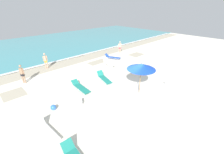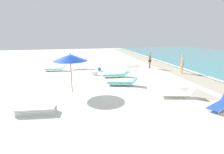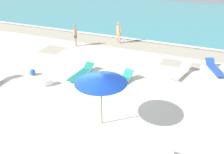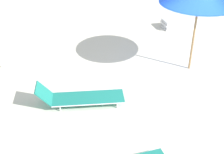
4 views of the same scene
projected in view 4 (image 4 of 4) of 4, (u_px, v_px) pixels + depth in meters
ground_plane at (178, 96)px, 8.45m from camera, size 60.00×60.00×0.16m
lounger_stack at (185, 22)px, 12.38m from camera, size 0.79×1.92×0.32m
sun_lounger_mid_beach_solo at (79, 97)px, 7.91m from camera, size 1.16×2.28×0.60m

